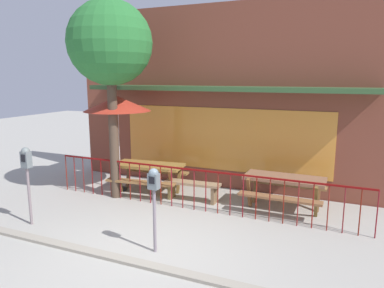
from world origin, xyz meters
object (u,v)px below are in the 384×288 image
patio_umbrella (117,104)px  parking_meter_far (27,165)px  street_tree (110,45)px  patio_bench (192,187)px  parking_meter_near (154,188)px  picnic_table_left (149,170)px  picnic_table_right (284,184)px

patio_umbrella → parking_meter_far: 2.89m
parking_meter_far → patio_umbrella: bearing=82.0°
street_tree → patio_bench: bearing=14.7°
parking_meter_far → patio_bench: bearing=46.6°
parking_meter_near → parking_meter_far: parking_meter_far is taller
patio_bench → parking_meter_near: parking_meter_near is taller
picnic_table_left → patio_umbrella: 1.90m
picnic_table_right → patio_bench: bearing=-171.7°
picnic_table_left → parking_meter_far: bearing=-113.3°
parking_meter_far → picnic_table_left: bearing=66.7°
patio_bench → parking_meter_far: 3.76m
picnic_table_right → patio_umbrella: patio_umbrella is taller
picnic_table_left → street_tree: street_tree is taller
parking_meter_near → patio_umbrella: bearing=133.8°
picnic_table_right → parking_meter_far: bearing=-147.5°
patio_umbrella → patio_bench: 2.90m
picnic_table_right → picnic_table_left: bearing=-177.1°
picnic_table_right → street_tree: street_tree is taller
patio_bench → parking_meter_near: (0.44, -2.67, 0.81)m
patio_bench → street_tree: (-1.91, -0.50, 3.42)m
picnic_table_right → patio_bench: picnic_table_right is taller
picnic_table_left → parking_meter_far: (-1.20, -2.79, 0.65)m
picnic_table_right → parking_meter_far: (-4.67, -2.97, 0.65)m
patio_bench → street_tree: street_tree is taller
patio_umbrella → parking_meter_far: size_ratio=1.55×
parking_meter_near → street_tree: bearing=137.3°
patio_umbrella → patio_bench: (2.13, -0.01, -1.97)m
picnic_table_left → patio_umbrella: size_ratio=0.77×
patio_bench → parking_meter_far: bearing=-133.4°
patio_umbrella → picnic_table_left: bearing=8.7°
patio_umbrella → street_tree: street_tree is taller
picnic_table_left → parking_meter_near: 3.36m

